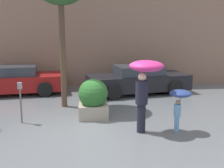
# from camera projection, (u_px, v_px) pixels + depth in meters

# --- Properties ---
(ground_plane) EXTENTS (40.00, 40.00, 0.00)m
(ground_plane) POSITION_uv_depth(u_px,v_px,m) (87.00, 131.00, 8.07)
(ground_plane) COLOR slate
(building_facade) EXTENTS (18.00, 0.30, 6.00)m
(building_facade) POSITION_uv_depth(u_px,v_px,m) (84.00, 26.00, 13.81)
(building_facade) COLOR #8C6B5B
(building_facade) RESTS_ON ground
(planter_box) EXTENTS (0.96, 0.96, 1.30)m
(planter_box) POSITION_uv_depth(u_px,v_px,m) (93.00, 98.00, 9.17)
(planter_box) COLOR #9E9384
(planter_box) RESTS_ON ground
(person_adult) EXTENTS (0.96, 0.96, 2.05)m
(person_adult) POSITION_uv_depth(u_px,v_px,m) (145.00, 77.00, 7.76)
(person_adult) COLOR #1E1E2D
(person_adult) RESTS_ON ground
(person_child) EXTENTS (0.62, 0.62, 1.22)m
(person_child) POSITION_uv_depth(u_px,v_px,m) (180.00, 99.00, 7.85)
(person_child) COLOR #669ED1
(person_child) RESTS_ON ground
(parked_car_near) EXTENTS (4.77, 2.54, 1.27)m
(parked_car_near) POSITION_uv_depth(u_px,v_px,m) (138.00, 80.00, 12.65)
(parked_car_near) COLOR black
(parked_car_near) RESTS_ON ground
(parked_car_far) EXTENTS (4.38, 2.31, 1.27)m
(parked_car_far) POSITION_uv_depth(u_px,v_px,m) (15.00, 81.00, 12.52)
(parked_car_far) COLOR maroon
(parked_car_far) RESTS_ON ground
(parking_meter) EXTENTS (0.14, 0.14, 1.29)m
(parking_meter) POSITION_uv_depth(u_px,v_px,m) (20.00, 94.00, 8.59)
(parking_meter) COLOR #595B60
(parking_meter) RESTS_ON ground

